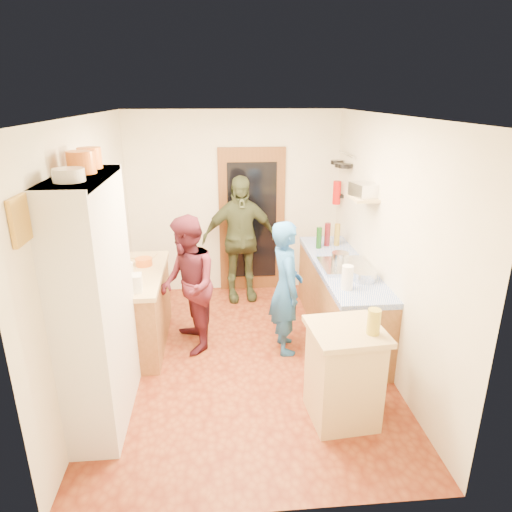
{
  "coord_description": "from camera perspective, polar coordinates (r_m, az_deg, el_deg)",
  "views": [
    {
      "loc": [
        -0.26,
        -4.41,
        2.79
      ],
      "look_at": [
        0.15,
        0.15,
        1.16
      ],
      "focal_mm": 32.0,
      "sensor_mm": 36.0,
      "label": 1
    }
  ],
  "objects": [
    {
      "name": "floor",
      "position": [
        5.23,
        -1.51,
        -12.75
      ],
      "size": [
        3.0,
        4.0,
        0.02
      ],
      "primitive_type": "cube",
      "color": "brown",
      "rests_on": "ground"
    },
    {
      "name": "ceiling",
      "position": [
        4.42,
        -1.82,
        17.26
      ],
      "size": [
        3.0,
        4.0,
        0.02
      ],
      "primitive_type": "cube",
      "color": "silver",
      "rests_on": "ground"
    },
    {
      "name": "wall_back",
      "position": [
        6.6,
        -2.73,
        6.54
      ],
      "size": [
        3.0,
        0.02,
        2.6
      ],
      "primitive_type": "cube",
      "color": "silver",
      "rests_on": "ground"
    },
    {
      "name": "wall_front",
      "position": [
        2.84,
        0.9,
        -12.08
      ],
      "size": [
        3.0,
        0.02,
        2.6
      ],
      "primitive_type": "cube",
      "color": "silver",
      "rests_on": "ground"
    },
    {
      "name": "wall_left",
      "position": [
        4.82,
        -19.86,
        0.4
      ],
      "size": [
        0.02,
        4.0,
        2.6
      ],
      "primitive_type": "cube",
      "color": "silver",
      "rests_on": "ground"
    },
    {
      "name": "wall_right",
      "position": [
        4.98,
        15.96,
        1.42
      ],
      "size": [
        0.02,
        4.0,
        2.6
      ],
      "primitive_type": "cube",
      "color": "silver",
      "rests_on": "ground"
    },
    {
      "name": "door_frame",
      "position": [
        6.64,
        -0.52,
        4.41
      ],
      "size": [
        0.95,
        0.06,
        2.1
      ],
      "primitive_type": "cube",
      "color": "brown",
      "rests_on": "ground"
    },
    {
      "name": "door_glass",
      "position": [
        6.6,
        -0.49,
        4.33
      ],
      "size": [
        0.7,
        0.02,
        1.7
      ],
      "primitive_type": "cube",
      "color": "black",
      "rests_on": "door_frame"
    },
    {
      "name": "hutch_body",
      "position": [
        4.12,
        -19.34,
        -5.8
      ],
      "size": [
        0.4,
        1.2,
        2.2
      ],
      "primitive_type": "cube",
      "color": "silver",
      "rests_on": "ground"
    },
    {
      "name": "hutch_top_shelf",
      "position": [
        3.81,
        -21.17,
        9.07
      ],
      "size": [
        0.4,
        1.14,
        0.04
      ],
      "primitive_type": "cube",
      "color": "silver",
      "rests_on": "hutch_body"
    },
    {
      "name": "plate_stack",
      "position": [
        3.56,
        -22.38,
        9.35
      ],
      "size": [
        0.22,
        0.22,
        0.09
      ],
      "primitive_type": "cylinder",
      "color": "white",
      "rests_on": "hutch_top_shelf"
    },
    {
      "name": "orange_pot_a",
      "position": [
        3.88,
        -21.01,
        10.88
      ],
      "size": [
        0.22,
        0.22,
        0.17
      ],
      "primitive_type": "cylinder",
      "color": "orange",
      "rests_on": "hutch_top_shelf"
    },
    {
      "name": "orange_pot_b",
      "position": [
        4.13,
        -20.08,
        11.43
      ],
      "size": [
        0.2,
        0.2,
        0.17
      ],
      "primitive_type": "cylinder",
      "color": "orange",
      "rests_on": "hutch_top_shelf"
    },
    {
      "name": "left_counter_base",
      "position": [
        5.49,
        -14.54,
        -6.6
      ],
      "size": [
        0.6,
        1.4,
        0.85
      ],
      "primitive_type": "cube",
      "color": "#9E6439",
      "rests_on": "ground"
    },
    {
      "name": "left_counter_top",
      "position": [
        5.31,
        -14.95,
        -2.23
      ],
      "size": [
        0.64,
        1.44,
        0.05
      ],
      "primitive_type": "cube",
      "color": "#D6B981",
      "rests_on": "left_counter_base"
    },
    {
      "name": "toaster",
      "position": [
        4.78,
        -15.47,
        -3.3
      ],
      "size": [
        0.25,
        0.18,
        0.18
      ],
      "primitive_type": "cube",
      "rotation": [
        0.0,
        0.0,
        0.08
      ],
      "color": "white",
      "rests_on": "left_counter_top"
    },
    {
      "name": "kettle",
      "position": [
        5.09,
        -15.98,
        -1.86
      ],
      "size": [
        0.17,
        0.17,
        0.19
      ],
      "primitive_type": "cylinder",
      "rotation": [
        0.0,
        0.0,
        0.06
      ],
      "color": "white",
      "rests_on": "left_counter_top"
    },
    {
      "name": "orange_bowl",
      "position": [
        5.47,
        -13.84,
        -0.71
      ],
      "size": [
        0.2,
        0.2,
        0.09
      ],
      "primitive_type": "cylinder",
      "rotation": [
        0.0,
        0.0,
        0.01
      ],
      "color": "orange",
      "rests_on": "left_counter_top"
    },
    {
      "name": "chopping_board",
      "position": [
        5.77,
        -13.99,
        0.01
      ],
      "size": [
        0.35,
        0.29,
        0.02
      ],
      "primitive_type": "cube",
      "rotation": [
        0.0,
        0.0,
        -0.26
      ],
      "color": "#D6B981",
      "rests_on": "left_counter_top"
    },
    {
      "name": "right_counter_base",
      "position": [
        5.65,
        10.42,
        -5.56
      ],
      "size": [
        0.6,
        2.2,
        0.84
      ],
      "primitive_type": "cube",
      "color": "#9E6439",
      "rests_on": "ground"
    },
    {
      "name": "right_counter_top",
      "position": [
        5.47,
        10.71,
        -1.29
      ],
      "size": [
        0.62,
        2.22,
        0.06
      ],
      "primitive_type": "cube",
      "color": "blue",
      "rests_on": "right_counter_base"
    },
    {
      "name": "hob",
      "position": [
        5.35,
        11.06,
        -1.23
      ],
      "size": [
        0.55,
        0.58,
        0.04
      ],
      "primitive_type": "cube",
      "color": "silver",
      "rests_on": "right_counter_top"
    },
    {
      "name": "pot_on_hob",
      "position": [
        5.36,
        10.46,
        -0.22
      ],
      "size": [
        0.19,
        0.19,
        0.13
      ],
      "primitive_type": "cylinder",
      "color": "silver",
      "rests_on": "hob"
    },
    {
      "name": "bottle_a",
      "position": [
        5.94,
        7.88,
        2.28
      ],
      "size": [
        0.08,
        0.08,
        0.28
      ],
      "primitive_type": "cylinder",
      "rotation": [
        0.0,
        0.0,
        -0.08
      ],
      "color": "#143F14",
      "rests_on": "right_counter_top"
    },
    {
      "name": "bottle_b",
      "position": [
        6.05,
        8.91,
        2.68
      ],
      "size": [
        0.08,
        0.08,
        0.31
      ],
      "primitive_type": "cylinder",
      "rotation": [
        0.0,
        0.0,
        -0.07
      ],
      "color": "#591419",
      "rests_on": "right_counter_top"
    },
    {
      "name": "bottle_c",
      "position": [
        6.08,
        10.1,
        2.63
      ],
      "size": [
        0.08,
        0.08,
        0.29
      ],
      "primitive_type": "cylinder",
      "rotation": [
        0.0,
        0.0,
        -0.07
      ],
      "color": "olive",
      "rests_on": "right_counter_top"
    },
    {
      "name": "paper_towel",
      "position": [
        4.74,
        11.34,
        -2.65
      ],
      "size": [
        0.14,
        0.14,
        0.25
      ],
      "primitive_type": "cylinder",
      "rotation": [
        0.0,
        0.0,
        0.2
      ],
      "color": "white",
      "rests_on": "right_counter_top"
    },
    {
      "name": "mixing_bowl",
      "position": [
        5.03,
        13.35,
        -2.37
      ],
      "size": [
        0.32,
        0.32,
        0.11
      ],
      "primitive_type": "cylinder",
      "rotation": [
        0.0,
        0.0,
        -0.17
      ],
      "color": "silver",
      "rests_on": "right_counter_top"
    },
    {
      "name": "island_base",
      "position": [
        4.25,
        10.85,
        -14.58
      ],
      "size": [
        0.6,
        0.6,
        0.86
      ],
      "primitive_type": "cube",
      "rotation": [
        0.0,
        0.0,
        0.09
      ],
      "color": "#D6B981",
      "rests_on": "ground"
    },
    {
      "name": "island_top",
      "position": [
        4.01,
        11.27,
        -9.18
      ],
      "size": [
        0.67,
        0.67,
        0.05
      ],
      "primitive_type": "cube",
      "rotation": [
        0.0,
        0.0,
        0.09
      ],
      "color": "#D6B981",
      "rests_on": "island_base"
    },
    {
      "name": "cutting_board",
      "position": [
        4.03,
        10.35,
        -8.81
      ],
      "size": [
        0.37,
        0.31,
        0.02
      ],
      "primitive_type": "cube",
      "rotation": [
        0.0,
        0.0,
        0.09
      ],
      "color": "white",
      "rests_on": "island_top"
    },
    {
      "name": "oil_jar",
      "position": [
        3.92,
        14.51,
        -7.95
      ],
      "size": [
        0.12,
        0.12,
        0.22
      ],
      "primitive_type": "cylinder",
      "rotation": [
        0.0,
        0.0,
        0.09
      ],
      "color": "#AD9E2D",
      "rests_on": "island_top"
    },
    {
      "name": "pan_rail",
      "position": [
        6.22,
        11.24,
        12.42
      ],
      "size": [
        0.02,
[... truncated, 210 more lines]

